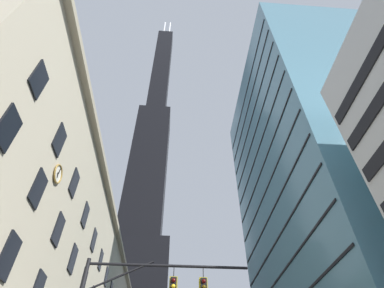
% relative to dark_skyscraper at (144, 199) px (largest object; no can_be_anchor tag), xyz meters
% --- Properties ---
extents(dark_skyscraper, '(22.20, 22.20, 234.37)m').
position_rel_dark_skyscraper_xyz_m(dark_skyscraper, '(0.00, 0.00, 0.00)').
color(dark_skyscraper, black).
rests_on(dark_skyscraper, ground).
extents(glass_office_midrise, '(19.94, 32.72, 58.30)m').
position_rel_dark_skyscraper_xyz_m(glass_office_midrise, '(35.38, -66.13, -40.94)').
color(glass_office_midrise, teal).
rests_on(glass_office_midrise, ground).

